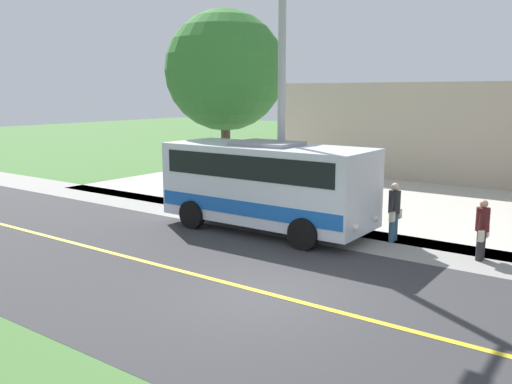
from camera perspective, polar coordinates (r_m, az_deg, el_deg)
name	(u,v)px	position (r m, az deg, el deg)	size (l,w,h in m)	color
ground_plane	(270,294)	(11.76, 1.44, -10.78)	(120.00, 120.00, 0.00)	#477238
road_surface	(270,294)	(11.76, 1.44, -10.76)	(8.00, 100.00, 0.01)	#333335
sidewalk	(370,241)	(16.11, 11.96, -5.08)	(2.40, 100.00, 0.01)	gray
road_centre_line	(270,294)	(11.76, 1.44, -10.74)	(0.16, 100.00, 0.00)	gold
shuttle_bus_front	(267,182)	(16.71, 1.18, 1.09)	(2.69, 6.74, 2.79)	silver
pedestrian_with_bags	(482,228)	(14.99, 22.84, -3.54)	(0.72, 0.34, 1.58)	#262628
pedestrian_waiting	(394,210)	(16.05, 14.43, -1.86)	(0.72, 0.34, 1.72)	#335972
street_light_pole	(280,80)	(16.68, 2.52, 11.76)	(1.97, 0.24, 8.45)	#9E9EA3
tree_curbside	(225,71)	(21.18, -3.30, 12.67)	(4.59, 4.59, 7.39)	brown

